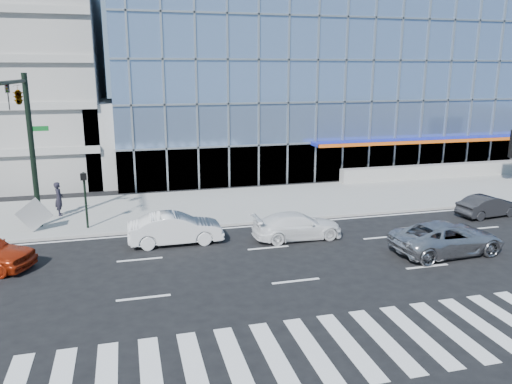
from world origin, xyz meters
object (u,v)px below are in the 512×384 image
at_px(traffic_signal, 23,115).
at_px(white_sedan, 175,229).
at_px(silver_suv, 447,238).
at_px(tilted_panel, 34,215).
at_px(dark_sedan, 488,206).
at_px(pedestrian, 59,199).
at_px(white_suv, 297,226).
at_px(ped_signal_post, 85,192).

relative_size(traffic_signal, white_sedan, 1.75).
xyz_separation_m(silver_suv, white_sedan, (-12.00, 4.56, 0.02)).
bearing_deg(tilted_panel, dark_sedan, -17.08).
distance_m(pedestrian, tilted_panel, 3.05).
bearing_deg(white_sedan, traffic_signal, 67.76).
height_order(white_suv, pedestrian, pedestrian).
relative_size(ped_signal_post, white_sedan, 0.66).
height_order(silver_suv, pedestrian, pedestrian).
bearing_deg(traffic_signal, pedestrian, 76.31).
distance_m(ped_signal_post, dark_sedan, 22.57).
height_order(traffic_signal, white_suv, traffic_signal).
relative_size(white_sedan, dark_sedan, 1.21).
distance_m(ped_signal_post, silver_suv, 18.08).
height_order(white_sedan, tilted_panel, tilted_panel).
xyz_separation_m(traffic_signal, dark_sedan, (24.80, -2.71, -5.54)).
xyz_separation_m(white_suv, white_sedan, (-6.00, 0.81, 0.09)).
distance_m(silver_suv, dark_sedan, 7.57).
xyz_separation_m(silver_suv, dark_sedan, (6.00, 4.61, -0.11)).
distance_m(traffic_signal, white_suv, 14.39).
bearing_deg(silver_suv, white_sedan, 65.74).
distance_m(dark_sedan, pedestrian, 24.74).
bearing_deg(traffic_signal, tilted_panel, 98.53).
distance_m(traffic_signal, tilted_panel, 5.13).
distance_m(silver_suv, white_sedan, 12.84).
relative_size(traffic_signal, pedestrian, 4.11).
relative_size(silver_suv, white_sedan, 1.16).
bearing_deg(silver_suv, pedestrian, 55.83).
xyz_separation_m(ped_signal_post, white_suv, (10.30, -3.96, -1.48)).
bearing_deg(tilted_panel, white_sedan, -34.86).
bearing_deg(traffic_signal, silver_suv, -21.29).
height_order(traffic_signal, white_sedan, traffic_signal).
bearing_deg(white_suv, silver_suv, -122.66).
bearing_deg(white_sedan, tilted_panel, 64.93).
distance_m(traffic_signal, pedestrian, 6.11).
bearing_deg(pedestrian, ped_signal_post, -158.99).
xyz_separation_m(silver_suv, pedestrian, (-17.98, 10.68, 0.39)).
height_order(silver_suv, tilted_panel, tilted_panel).
bearing_deg(ped_signal_post, white_sedan, -36.15).
xyz_separation_m(white_suv, pedestrian, (-11.98, 6.93, 0.46)).
xyz_separation_m(silver_suv, tilted_panel, (-18.86, 7.76, 0.32)).
xyz_separation_m(traffic_signal, pedestrian, (0.82, 3.35, -5.04)).
height_order(ped_signal_post, tilted_panel, ped_signal_post).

